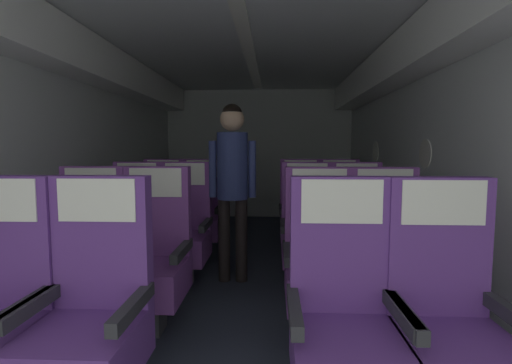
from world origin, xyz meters
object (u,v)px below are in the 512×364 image
seat_a_right_aisle (449,327)px  seat_c_left_window (135,232)px  seat_b_left_window (87,260)px  seat_c_right_window (307,234)px  seat_a_left_aisle (91,319)px  seat_a_right_window (344,324)px  flight_attendant (232,173)px  seat_b_right_window (320,264)px  seat_b_left_aisle (153,260)px  seat_c_left_aisle (183,232)px  seat_c_right_aisle (358,234)px  seat_d_right_aisle (340,216)px  seat_d_right_window (301,216)px  seat_d_left_window (162,215)px  seat_d_left_aisle (201,215)px  seat_b_right_aisle (387,265)px

seat_a_right_aisle → seat_c_left_window: 2.67m
seat_b_left_window → seat_c_right_window: bearing=28.4°
seat_a_left_aisle → seat_a_right_window: size_ratio=1.00×
flight_attendant → seat_b_right_window: bearing=122.0°
seat_b_left_aisle → seat_c_left_aisle: bearing=89.5°
seat_b_left_window → seat_c_right_aisle: (2.03, 0.85, 0.00)m
seat_d_right_aisle → seat_d_right_window: bearing=-179.0°
seat_a_right_aisle → flight_attendant: bearing=121.8°
seat_d_left_window → flight_attendant: flight_attendant is taller
seat_b_left_aisle → seat_b_right_window: same height
seat_d_left_aisle → seat_c_right_aisle: bearing=-29.4°
seat_c_left_aisle → flight_attendant: size_ratio=0.68×
seat_d_right_aisle → flight_attendant: bearing=-144.4°
seat_a_right_aisle → seat_c_right_window: bearing=104.4°
seat_b_right_window → seat_c_left_aisle: 1.42m
seat_d_left_window → seat_d_right_aisle: size_ratio=1.00×
seat_b_right_aisle → seat_d_left_window: 2.67m
seat_b_right_window → seat_d_left_window: bearing=132.4°
seat_b_right_window → seat_d_left_aisle: same height
seat_c_right_aisle → seat_d_left_window: size_ratio=1.00×
seat_c_left_window → seat_d_left_aisle: same height
seat_c_right_window → seat_d_right_window: 0.87m
seat_b_left_window → seat_a_right_aisle: bearing=-23.5°
seat_a_right_aisle → seat_c_left_window: size_ratio=1.00×
seat_a_left_aisle → seat_c_right_window: bearing=57.1°
seat_b_left_window → seat_c_right_aisle: same height
seat_a_left_aisle → seat_b_right_aisle: 1.78m
seat_b_right_window → seat_c_right_aisle: same height
seat_c_left_window → seat_c_right_aisle: bearing=-0.5°
seat_a_right_window → seat_c_right_window: (-0.00, 1.73, 0.00)m
seat_a_right_aisle → seat_b_right_aisle: size_ratio=1.00×
seat_b_right_window → seat_a_left_aisle: bearing=-142.8°
seat_a_right_window → seat_d_left_aisle: bearing=113.4°
seat_a_right_aisle → seat_d_left_aisle: size_ratio=1.00×
seat_c_left_window → seat_d_left_window: bearing=90.4°
seat_d_right_window → seat_c_left_aisle: bearing=-141.9°
seat_b_left_aisle → seat_b_left_window: bearing=-179.9°
seat_b_left_aisle → seat_b_right_window: (1.13, -0.02, 0.00)m
seat_a_right_aisle → seat_d_left_window: size_ratio=1.00×
seat_b_left_aisle → flight_attendant: flight_attendant is taller
seat_b_right_window → flight_attendant: size_ratio=0.68×
seat_c_left_window → seat_d_right_window: (1.58, 0.86, 0.00)m
seat_d_left_window → seat_d_left_aisle: 0.46m
seat_c_right_aisle → flight_attendant: (-1.12, 0.09, 0.54)m
seat_c_left_window → flight_attendant: bearing=4.4°
seat_c_left_aisle → seat_d_right_window: bearing=38.1°
seat_b_right_window → seat_d_right_window: 1.75m
seat_d_left_aisle → seat_d_right_window: 1.13m
seat_d_right_aisle → seat_b_right_window: bearing=-104.0°
seat_a_right_window → seat_b_left_aisle: size_ratio=1.00×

